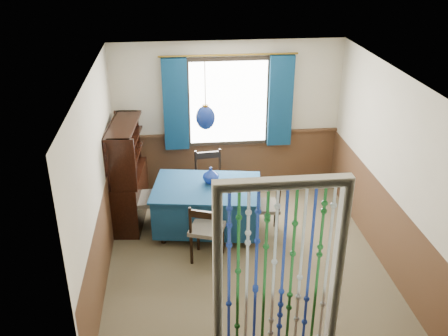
{
  "coord_description": "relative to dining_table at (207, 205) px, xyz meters",
  "views": [
    {
      "loc": [
        -0.86,
        -5.44,
        3.99
      ],
      "look_at": [
        -0.22,
        0.53,
        1.11
      ],
      "focal_mm": 40.0,
      "sensor_mm": 36.0,
      "label": 1
    }
  ],
  "objects": [
    {
      "name": "bowl_shelf",
      "position": [
        -1.08,
        0.25,
        0.65
      ],
      "size": [
        0.24,
        0.24,
        0.05
      ],
      "primitive_type": "imported",
      "rotation": [
        0.0,
        0.0,
        -0.39
      ],
      "color": "beige",
      "rests_on": "sideboard"
    },
    {
      "name": "chair_far",
      "position": [
        0.09,
        0.65,
        0.07
      ],
      "size": [
        0.5,
        0.48,
        0.93
      ],
      "rotation": [
        0.0,
        0.0,
        3.24
      ],
      "color": "black",
      "rests_on": "floor"
    },
    {
      "name": "pendant_lamp",
      "position": [
        0.0,
        -0.0,
        1.33
      ],
      "size": [
        0.26,
        0.26,
        0.91
      ],
      "color": "olive",
      "rests_on": "ceiling"
    },
    {
      "name": "wall_back",
      "position": [
        0.44,
        1.25,
        0.83
      ],
      "size": [
        3.6,
        0.0,
        3.6
      ],
      "primitive_type": "plane",
      "rotation": [
        1.57,
        0.0,
        0.0
      ],
      "color": "beige",
      "rests_on": "ground"
    },
    {
      "name": "wall_left",
      "position": [
        -1.36,
        -0.75,
        0.83
      ],
      "size": [
        0.0,
        4.0,
        4.0
      ],
      "primitive_type": "plane",
      "rotation": [
        1.57,
        0.0,
        1.57
      ],
      "color": "beige",
      "rests_on": "ground"
    },
    {
      "name": "wall_front",
      "position": [
        0.44,
        -2.75,
        0.83
      ],
      "size": [
        3.6,
        0.0,
        3.6
      ],
      "primitive_type": "plane",
      "rotation": [
        -1.57,
        0.0,
        0.0
      ],
      "color": "beige",
      "rests_on": "ground"
    },
    {
      "name": "ceiling",
      "position": [
        0.44,
        -0.75,
        2.08
      ],
      "size": [
        4.0,
        4.0,
        0.0
      ],
      "primitive_type": "plane",
      "rotation": [
        3.14,
        0.0,
        0.0
      ],
      "color": "silver",
      "rests_on": "ground"
    },
    {
      "name": "window",
      "position": [
        0.44,
        1.2,
        1.13
      ],
      "size": [
        1.32,
        0.12,
        1.42
      ],
      "primitive_type": "cube",
      "color": "black",
      "rests_on": "wall_back"
    },
    {
      "name": "vase_table",
      "position": [
        0.07,
        0.11,
        0.41
      ],
      "size": [
        0.24,
        0.24,
        0.22
      ],
      "primitive_type": "imported",
      "rotation": [
        0.0,
        0.0,
        0.16
      ],
      "color": "navy",
      "rests_on": "dining_table"
    },
    {
      "name": "chair_near",
      "position": [
        -0.06,
        -0.72,
        0.03
      ],
      "size": [
        0.53,
        0.52,
        0.85
      ],
      "rotation": [
        0.0,
        0.0,
        -0.34
      ],
      "color": "black",
      "rests_on": "floor"
    },
    {
      "name": "wainscot_right",
      "position": [
        2.22,
        -0.75,
        0.08
      ],
      "size": [
        0.0,
        4.0,
        4.0
      ],
      "primitive_type": "plane",
      "rotation": [
        1.57,
        0.0,
        -1.57
      ],
      "color": "#4B2F1C",
      "rests_on": "ground"
    },
    {
      "name": "floor",
      "position": [
        0.44,
        -0.75,
        -0.42
      ],
      "size": [
        4.0,
        4.0,
        0.0
      ],
      "primitive_type": "plane",
      "color": "brown",
      "rests_on": "ground"
    },
    {
      "name": "vase_sideboard",
      "position": [
        -1.08,
        0.78,
        0.43
      ],
      "size": [
        0.18,
        0.18,
        0.17
      ],
      "primitive_type": "imported",
      "rotation": [
        0.0,
        0.0,
        -0.13
      ],
      "color": "beige",
      "rests_on": "sideboard"
    },
    {
      "name": "wainscot_left",
      "position": [
        -1.35,
        -0.75,
        0.08
      ],
      "size": [
        0.0,
        4.0,
        4.0
      ],
      "primitive_type": "plane",
      "rotation": [
        1.57,
        0.0,
        1.57
      ],
      "color": "#4B2F1C",
      "rests_on": "ground"
    },
    {
      "name": "dining_table",
      "position": [
        0.0,
        0.0,
        0.0
      ],
      "size": [
        1.65,
        1.27,
        0.72
      ],
      "rotation": [
        0.0,
        0.0,
        -0.16
      ],
      "color": "navy",
      "rests_on": "floor"
    },
    {
      "name": "wainscot_back",
      "position": [
        0.44,
        1.23,
        0.08
      ],
      "size": [
        3.6,
        0.0,
        3.6
      ],
      "primitive_type": "plane",
      "rotation": [
        1.57,
        0.0,
        0.0
      ],
      "color": "#4B2F1C",
      "rests_on": "ground"
    },
    {
      "name": "sideboard",
      "position": [
        -1.14,
        0.45,
        0.12
      ],
      "size": [
        0.51,
        1.21,
        1.53
      ],
      "rotation": [
        0.0,
        0.0,
        -0.09
      ],
      "color": "black",
      "rests_on": "floor"
    },
    {
      "name": "chair_right",
      "position": [
        0.86,
        -0.15,
        0.01
      ],
      "size": [
        0.43,
        0.45,
        0.81
      ],
      "rotation": [
        0.0,
        0.0,
        1.44
      ],
      "color": "black",
      "rests_on": "floor"
    },
    {
      "name": "wall_right",
      "position": [
        2.24,
        -0.75,
        0.83
      ],
      "size": [
        0.0,
        4.0,
        4.0
      ],
      "primitive_type": "plane",
      "rotation": [
        1.57,
        0.0,
        -1.57
      ],
      "color": "beige",
      "rests_on": "ground"
    },
    {
      "name": "chair_left",
      "position": [
        -0.9,
        0.12,
        0.08
      ],
      "size": [
        0.48,
        0.5,
        0.94
      ],
      "rotation": [
        0.0,
        0.0,
        -1.49
      ],
      "color": "black",
      "rests_on": "floor"
    },
    {
      "name": "doorway",
      "position": [
        0.44,
        -2.69,
        0.63
      ],
      "size": [
        1.16,
        0.12,
        2.18
      ],
      "primitive_type": null,
      "color": "silver",
      "rests_on": "ground"
    }
  ]
}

